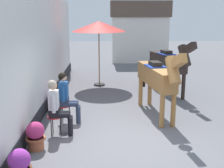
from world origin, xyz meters
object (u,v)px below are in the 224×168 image
object	(u,v)px
saddled_horse_near	(158,77)
cafe_parasol	(99,27)
flower_planter_nearest	(20,165)
flower_planter_farthest	(56,100)
saddled_horse_far	(169,62)
seated_visitor_far	(66,95)
seated_visitor_near	(57,105)
flower_planter_inner_near	(36,135)

from	to	relation	value
saddled_horse_near	cafe_parasol	world-z (taller)	cafe_parasol
flower_planter_nearest	flower_planter_farthest	world-z (taller)	same
saddled_horse_near	flower_planter_farthest	bearing A→B (deg)	169.85
saddled_horse_far	flower_planter_nearest	xyz separation A→B (m)	(-3.81, -5.87, -0.82)
saddled_horse_near	flower_planter_nearest	world-z (taller)	saddled_horse_near
seated_visitor_far	cafe_parasol	size ratio (longest dim) A/B	0.54
cafe_parasol	seated_visitor_far	bearing A→B (deg)	-100.98
seated_visitor_near	seated_visitor_far	distance (m)	0.87
seated_visitor_near	saddled_horse_far	world-z (taller)	saddled_horse_far
seated_visitor_far	flower_planter_nearest	distance (m)	3.05
saddled_horse_far	flower_planter_nearest	world-z (taller)	saddled_horse_far
seated_visitor_far	flower_planter_farthest	world-z (taller)	seated_visitor_far
seated_visitor_near	flower_planter_nearest	xyz separation A→B (m)	(-0.33, -2.12, -0.44)
seated_visitor_near	cafe_parasol	size ratio (longest dim) A/B	0.54
seated_visitor_near	flower_planter_farthest	world-z (taller)	seated_visitor_near
flower_planter_nearest	flower_planter_inner_near	world-z (taller)	same
flower_planter_farthest	saddled_horse_near	bearing A→B (deg)	-10.15
seated_visitor_near	cafe_parasol	distance (m)	5.33
seated_visitor_far	flower_planter_farthest	distance (m)	1.16
saddled_horse_near	seated_visitor_far	bearing A→B (deg)	-170.38
flower_planter_nearest	cafe_parasol	size ratio (longest dim) A/B	0.25
flower_planter_inner_near	flower_planter_farthest	xyz separation A→B (m)	(0.01, 2.63, 0.00)
cafe_parasol	flower_planter_farthest	bearing A→B (deg)	-111.66
flower_planter_farthest	cafe_parasol	xyz separation A→B (m)	(1.26, 3.18, 2.03)
saddled_horse_near	flower_planter_farthest	world-z (taller)	saddled_horse_near
saddled_horse_far	flower_planter_inner_near	bearing A→B (deg)	-130.05
saddled_horse_far	cafe_parasol	xyz separation A→B (m)	(-2.55, 1.26, 1.20)
saddled_horse_near	seated_visitor_near	bearing A→B (deg)	-153.98
saddled_horse_near	saddled_horse_far	distance (m)	2.59
seated_visitor_near	seated_visitor_far	xyz separation A→B (m)	(0.12, 0.87, 0.00)
seated_visitor_near	saddled_horse_near	distance (m)	2.98
saddled_horse_near	cafe_parasol	xyz separation A→B (m)	(-1.73, 3.71, 1.20)
saddled_horse_far	seated_visitor_far	bearing A→B (deg)	-139.31
seated_visitor_near	saddled_horse_near	xyz separation A→B (m)	(2.66, 1.30, 0.38)
saddled_horse_far	flower_planter_inner_near	size ratio (longest dim) A/B	4.57
cafe_parasol	flower_planter_inner_near	bearing A→B (deg)	-102.38
flower_planter_farthest	cafe_parasol	world-z (taller)	cafe_parasol
saddled_horse_far	flower_planter_farthest	size ratio (longest dim) A/B	4.57
saddled_horse_far	cafe_parasol	world-z (taller)	cafe_parasol
saddled_horse_far	flower_planter_farthest	world-z (taller)	saddled_horse_far
seated_visitor_far	flower_planter_nearest	xyz separation A→B (m)	(-0.45, -2.98, -0.44)
flower_planter_nearest	flower_planter_inner_near	distance (m)	1.32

